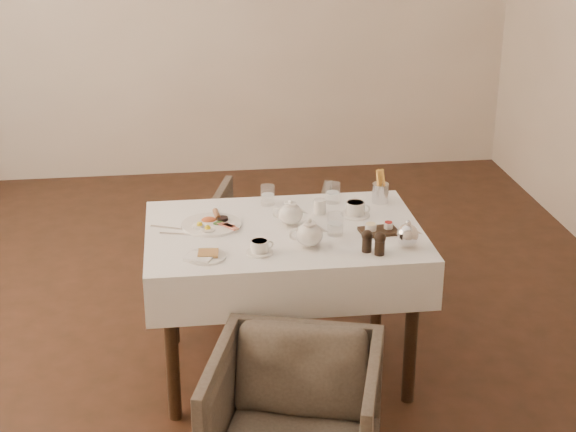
# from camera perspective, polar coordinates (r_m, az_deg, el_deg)

# --- Properties ---
(table) EXTENTS (1.28, 0.88, 0.75)m
(table) POSITION_cam_1_polar(r_m,az_deg,el_deg) (4.14, -0.27, -2.36)
(table) COLOR black
(table) RESTS_ON ground
(armchair_near) EXTENTS (0.81, 0.82, 0.61)m
(armchair_near) POSITION_cam_1_polar(r_m,az_deg,el_deg) (3.56, 0.39, -13.16)
(armchair_near) COLOR #463B33
(armchair_near) RESTS_ON ground
(armchair_far) EXTENTS (0.80, 0.81, 0.60)m
(armchair_far) POSITION_cam_1_polar(r_m,az_deg,el_deg) (5.09, -1.12, -1.64)
(armchair_far) COLOR #463B33
(armchair_far) RESTS_ON ground
(breakfast_plate) EXTENTS (0.28, 0.28, 0.04)m
(breakfast_plate) POSITION_cam_1_polar(r_m,az_deg,el_deg) (4.15, -4.95, -0.49)
(breakfast_plate) COLOR white
(breakfast_plate) RESTS_ON table
(side_plate) EXTENTS (0.19, 0.17, 0.02)m
(side_plate) POSITION_cam_1_polar(r_m,az_deg,el_deg) (3.82, -5.42, -2.61)
(side_plate) COLOR white
(side_plate) RESTS_ON table
(teapot_centre) EXTENTS (0.18, 0.16, 0.13)m
(teapot_centre) POSITION_cam_1_polar(r_m,az_deg,el_deg) (4.12, 0.16, 0.25)
(teapot_centre) COLOR white
(teapot_centre) RESTS_ON table
(teapot_front) EXTENTS (0.17, 0.14, 0.13)m
(teapot_front) POSITION_cam_1_polar(r_m,az_deg,el_deg) (3.90, 1.38, -1.07)
(teapot_front) COLOR white
(teapot_front) RESTS_ON table
(creamer) EXTENTS (0.07, 0.07, 0.07)m
(creamer) POSITION_cam_1_polar(r_m,az_deg,el_deg) (4.27, 2.06, 0.62)
(creamer) COLOR white
(creamer) RESTS_ON table
(teacup_near) EXTENTS (0.12, 0.12, 0.06)m
(teacup_near) POSITION_cam_1_polar(r_m,az_deg,el_deg) (3.85, -1.85, -2.05)
(teacup_near) COLOR white
(teacup_near) RESTS_ON table
(teacup_far) EXTENTS (0.14, 0.14, 0.07)m
(teacup_far) POSITION_cam_1_polar(r_m,az_deg,el_deg) (4.26, 4.37, 0.42)
(teacup_far) COLOR white
(teacup_far) RESTS_ON table
(glass_left) EXTENTS (0.08, 0.08, 0.10)m
(glass_left) POSITION_cam_1_polar(r_m,az_deg,el_deg) (4.37, -1.32, 1.35)
(glass_left) COLOR silver
(glass_left) RESTS_ON table
(glass_mid) EXTENTS (0.09, 0.09, 0.10)m
(glass_mid) POSITION_cam_1_polar(r_m,az_deg,el_deg) (4.03, 3.08, -0.53)
(glass_mid) COLOR silver
(glass_mid) RESTS_ON table
(glass_right) EXTENTS (0.10, 0.10, 0.10)m
(glass_right) POSITION_cam_1_polar(r_m,az_deg,el_deg) (4.40, 2.91, 1.50)
(glass_right) COLOR silver
(glass_right) RESTS_ON table
(condiment_board) EXTENTS (0.18, 0.13, 0.04)m
(condiment_board) POSITION_cam_1_polar(r_m,az_deg,el_deg) (4.08, 5.86, -0.88)
(condiment_board) COLOR black
(condiment_board) RESTS_ON table
(pepper_mill_left) EXTENTS (0.06, 0.06, 0.10)m
(pepper_mill_left) POSITION_cam_1_polar(r_m,az_deg,el_deg) (3.86, 5.13, -1.61)
(pepper_mill_left) COLOR black
(pepper_mill_left) RESTS_ON table
(pepper_mill_right) EXTENTS (0.06, 0.06, 0.11)m
(pepper_mill_right) POSITION_cam_1_polar(r_m,az_deg,el_deg) (3.84, 5.95, -1.77)
(pepper_mill_right) COLOR black
(pepper_mill_right) RESTS_ON table
(silver_pot) EXTENTS (0.13, 0.11, 0.13)m
(silver_pot) POSITION_cam_1_polar(r_m,az_deg,el_deg) (3.93, 7.73, -1.13)
(silver_pot) COLOR white
(silver_pot) RESTS_ON table
(fries_cup) EXTENTS (0.08, 0.08, 0.18)m
(fries_cup) POSITION_cam_1_polar(r_m,az_deg,el_deg) (4.42, 6.00, 1.83)
(fries_cup) COLOR silver
(fries_cup) RESTS_ON table
(cutlery_fork) EXTENTS (0.18, 0.09, 0.00)m
(cutlery_fork) POSITION_cam_1_polar(r_m,az_deg,el_deg) (4.14, -7.64, -0.77)
(cutlery_fork) COLOR silver
(cutlery_fork) RESTS_ON table
(cutlery_knife) EXTENTS (0.18, 0.06, 0.00)m
(cutlery_knife) POSITION_cam_1_polar(r_m,az_deg,el_deg) (4.07, -7.05, -1.16)
(cutlery_knife) COLOR silver
(cutlery_knife) RESTS_ON table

